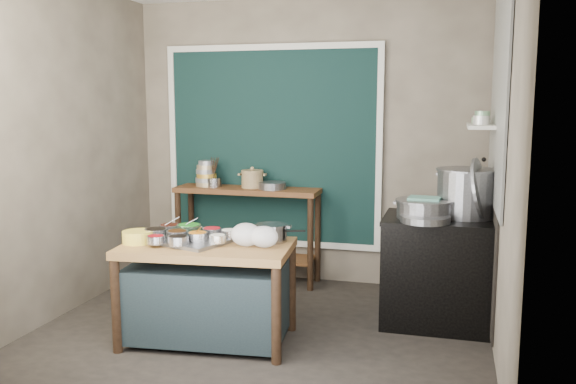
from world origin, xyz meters
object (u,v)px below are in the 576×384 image
(ceramic_crock, at_px, (252,180))
(stove_block, at_px, (440,272))
(stock_pot, at_px, (466,193))
(utensil_cup, at_px, (214,182))
(condiment_tray, at_px, (188,240))
(steamer, at_px, (424,209))
(saucepan, at_px, (272,233))
(yellow_basin, at_px, (138,237))
(prep_table, at_px, (208,293))
(back_counter, at_px, (248,234))

(ceramic_crock, bearing_deg, stove_block, -22.01)
(stove_block, distance_m, stock_pot, 0.68)
(stove_block, distance_m, utensil_cup, 2.42)
(ceramic_crock, bearing_deg, utensil_cup, -173.40)
(stove_block, bearing_deg, condiment_tray, -155.93)
(stock_pot, height_order, steamer, stock_pot)
(saucepan, distance_m, steamer, 1.24)
(condiment_tray, bearing_deg, steamer, 23.82)
(yellow_basin, bearing_deg, stock_pot, 23.25)
(prep_table, bearing_deg, saucepan, 20.21)
(stove_block, relative_size, stock_pot, 1.81)
(utensil_cup, bearing_deg, condiment_tray, -75.32)
(prep_table, distance_m, yellow_basin, 0.67)
(stove_block, bearing_deg, ceramic_crock, 157.99)
(saucepan, bearing_deg, ceramic_crock, 97.60)
(back_counter, relative_size, stock_pot, 2.91)
(utensil_cup, bearing_deg, stove_block, -17.46)
(prep_table, xyz_separation_m, ceramic_crock, (-0.18, 1.60, 0.65))
(prep_table, bearing_deg, stock_pot, 21.09)
(back_counter, xyz_separation_m, saucepan, (0.67, -1.37, 0.34))
(saucepan, height_order, ceramic_crock, ceramic_crock)
(back_counter, height_order, ceramic_crock, ceramic_crock)
(stock_pot, relative_size, steamer, 1.07)
(saucepan, height_order, steamer, steamer)
(steamer, bearing_deg, condiment_tray, -156.18)
(stove_block, bearing_deg, steamer, -152.96)
(stock_pot, bearing_deg, back_counter, 162.64)
(yellow_basin, xyz_separation_m, utensil_cup, (-0.05, 1.64, 0.20))
(prep_table, xyz_separation_m, steamer, (1.54, 0.78, 0.58))
(steamer, bearing_deg, saucepan, -152.67)
(ceramic_crock, xyz_separation_m, stock_pot, (2.03, -0.67, 0.05))
(prep_table, relative_size, condiment_tray, 2.16)
(condiment_tray, height_order, utensil_cup, utensil_cup)
(back_counter, height_order, yellow_basin, back_counter)
(prep_table, height_order, utensil_cup, utensil_cup)
(saucepan, xyz_separation_m, stock_pot, (1.41, 0.72, 0.26))
(utensil_cup, xyz_separation_m, stock_pot, (2.42, -0.62, 0.08))
(saucepan, height_order, utensil_cup, utensil_cup)
(yellow_basin, bearing_deg, saucepan, 17.47)
(ceramic_crock, height_order, stock_pot, stock_pot)
(stove_block, relative_size, saucepan, 3.66)
(utensil_cup, distance_m, ceramic_crock, 0.39)
(prep_table, xyz_separation_m, stove_block, (1.68, 0.85, 0.05))
(back_counter, bearing_deg, condiment_tray, -87.79)
(prep_table, xyz_separation_m, utensil_cup, (-0.56, 1.55, 0.62))
(yellow_basin, distance_m, stock_pot, 2.60)
(stock_pot, bearing_deg, ceramic_crock, 161.78)
(ceramic_crock, bearing_deg, steamer, -25.59)
(back_counter, bearing_deg, saucepan, -64.06)
(yellow_basin, height_order, utensil_cup, utensil_cup)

